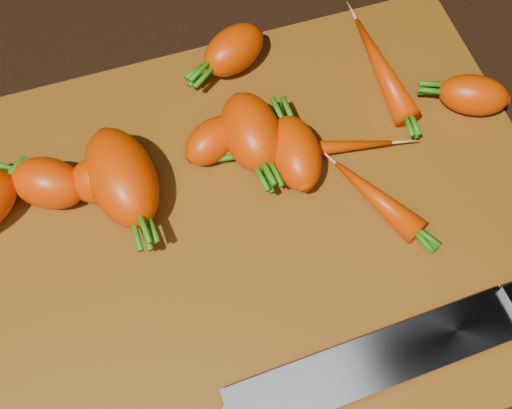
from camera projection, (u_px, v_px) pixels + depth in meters
name	position (u px, v px, depth m)	size (l,w,h in m)	color
ground	(260.00, 234.00, 0.61)	(2.00, 2.00, 0.01)	black
cutting_board	(260.00, 228.00, 0.60)	(0.50, 0.40, 0.01)	#5A340E
carrot_1	(107.00, 178.00, 0.59)	(0.06, 0.04, 0.04)	#C33100
carrot_2	(122.00, 177.00, 0.59)	(0.10, 0.06, 0.06)	#C33100
carrot_3	(295.00, 153.00, 0.61)	(0.07, 0.04, 0.04)	#C33100
carrot_4	(234.00, 50.00, 0.66)	(0.07, 0.04, 0.04)	#C33100
carrot_5	(212.00, 141.00, 0.62)	(0.05, 0.04, 0.04)	#C33100
carrot_6	(474.00, 95.00, 0.64)	(0.06, 0.04, 0.04)	#C33100
carrot_7	(381.00, 67.00, 0.66)	(0.12, 0.03, 0.03)	#C33100
carrot_8	(317.00, 148.00, 0.62)	(0.13, 0.02, 0.02)	#C33100
carrot_9	(376.00, 197.00, 0.60)	(0.09, 0.02, 0.02)	#C33100
carrot_10	(251.00, 132.00, 0.61)	(0.08, 0.05, 0.05)	#C33100
carrot_11	(48.00, 183.00, 0.59)	(0.06, 0.04, 0.04)	#C33100
knife	(403.00, 352.00, 0.54)	(0.38, 0.05, 0.02)	gray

